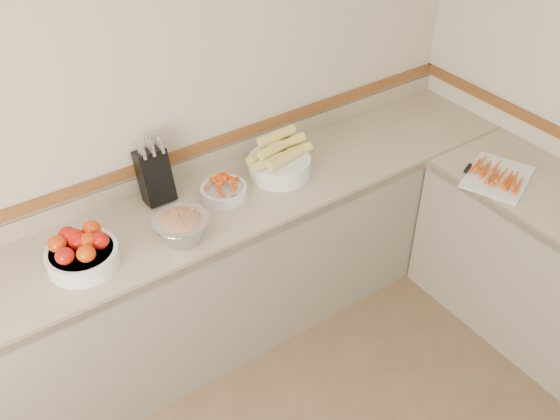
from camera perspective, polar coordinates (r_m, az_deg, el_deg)
back_wall at (r=3.17m, az=-12.09°, el=8.02°), size 4.00×0.00×4.00m
counter_back at (r=3.44m, az=-7.97°, el=-6.48°), size 4.00×0.65×1.08m
knife_block at (r=3.21m, az=-11.41°, el=3.20°), size 0.15×0.18×0.36m
tomato_bowl at (r=2.94m, az=-17.70°, el=-3.65°), size 0.33×0.33×0.16m
cherry_tomato_bowl at (r=3.23m, az=-5.17°, el=1.87°), size 0.24×0.24×0.13m
corn_bowl at (r=3.37m, az=-0.08°, el=4.48°), size 0.38×0.34×0.25m
rhubarb_bowl at (r=2.96m, az=-8.99°, el=-1.54°), size 0.27×0.27×0.16m
cutting_board at (r=3.57m, az=19.26°, el=3.02°), size 0.48×0.44×0.06m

